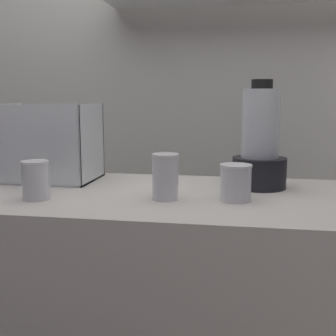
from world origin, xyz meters
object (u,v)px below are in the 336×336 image
at_px(juice_cup_mango_far_left, 36,182).
at_px(juice_cup_mango_left, 165,179).
at_px(carrot_display_bin, 49,156).
at_px(juice_cup_orange_middle, 236,185).
at_px(blender_pitcher, 260,146).

bearing_deg(juice_cup_mango_far_left, juice_cup_mango_left, 9.52).
bearing_deg(carrot_display_bin, juice_cup_orange_middle, -17.65).
relative_size(blender_pitcher, juice_cup_mango_left, 2.61).
bearing_deg(blender_pitcher, juice_cup_mango_far_left, -156.33).
height_order(blender_pitcher, juice_cup_mango_far_left, blender_pitcher).
bearing_deg(juice_cup_mango_far_left, juice_cup_orange_middle, 8.12).
bearing_deg(juice_cup_orange_middle, juice_cup_mango_far_left, -171.88).
distance_m(carrot_display_bin, blender_pitcher, 0.74).
relative_size(carrot_display_bin, juice_cup_orange_middle, 3.12).
distance_m(blender_pitcher, juice_cup_orange_middle, 0.23).
bearing_deg(carrot_display_bin, juice_cup_mango_left, -26.48).
height_order(carrot_display_bin, blender_pitcher, blender_pitcher).
bearing_deg(juice_cup_mango_far_left, carrot_display_bin, 107.37).
height_order(blender_pitcher, juice_cup_orange_middle, blender_pitcher).
xyz_separation_m(carrot_display_bin, juice_cup_mango_left, (0.47, -0.23, -0.02)).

